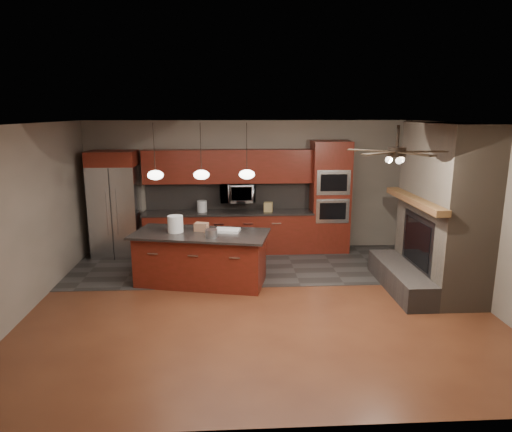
{
  "coord_description": "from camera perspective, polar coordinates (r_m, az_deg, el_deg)",
  "views": [
    {
      "loc": [
        -0.42,
        -6.8,
        2.96
      ],
      "look_at": [
        -0.0,
        0.6,
        1.27
      ],
      "focal_mm": 32.0,
      "sensor_mm": 36.0,
      "label": 1
    }
  ],
  "objects": [
    {
      "name": "ground",
      "position": [
        7.43,
        0.3,
        -10.66
      ],
      "size": [
        7.0,
        7.0,
        0.0
      ],
      "primitive_type": "plane",
      "color": "brown",
      "rests_on": "ground"
    },
    {
      "name": "ceiling",
      "position": [
        6.82,
        0.33,
        11.46
      ],
      "size": [
        7.0,
        6.0,
        0.02
      ],
      "primitive_type": "cube",
      "color": "white",
      "rests_on": "back_wall"
    },
    {
      "name": "back_wall",
      "position": [
        9.93,
        -0.76,
        3.79
      ],
      "size": [
        7.0,
        0.02,
        2.8
      ],
      "primitive_type": "cube",
      "color": "gray",
      "rests_on": "ground"
    },
    {
      "name": "right_wall",
      "position": [
        8.01,
        26.19,
        0.24
      ],
      "size": [
        0.02,
        6.0,
        2.8
      ],
      "primitive_type": "cube",
      "color": "gray",
      "rests_on": "ground"
    },
    {
      "name": "left_wall",
      "position": [
        7.63,
        -26.94,
        -0.41
      ],
      "size": [
        0.02,
        6.0,
        2.8
      ],
      "primitive_type": "cube",
      "color": "gray",
      "rests_on": "ground"
    },
    {
      "name": "slate_tile_patch",
      "position": [
        9.11,
        -0.4,
        -6.12
      ],
      "size": [
        7.0,
        2.4,
        0.01
      ],
      "primitive_type": "cube",
      "color": "#34312F",
      "rests_on": "ground"
    },
    {
      "name": "fireplace_column",
      "position": [
        8.16,
        21.94,
        0.12
      ],
      "size": [
        1.3,
        2.1,
        2.8
      ],
      "color": "brown",
      "rests_on": "ground"
    },
    {
      "name": "back_cabinetry",
      "position": [
        9.77,
        -3.47,
        0.59
      ],
      "size": [
        3.59,
        0.64,
        2.2
      ],
      "color": "maroon",
      "rests_on": "ground"
    },
    {
      "name": "oven_tower",
      "position": [
        9.89,
        9.22,
        2.35
      ],
      "size": [
        0.8,
        0.63,
        2.38
      ],
      "color": "maroon",
      "rests_on": "ground"
    },
    {
      "name": "microwave",
      "position": [
        9.7,
        -2.32,
        2.95
      ],
      "size": [
        0.73,
        0.41,
        0.5
      ],
      "primitive_type": "imported",
      "color": "silver",
      "rests_on": "back_cabinetry"
    },
    {
      "name": "refrigerator",
      "position": [
        9.9,
        -17.19,
        1.41
      ],
      "size": [
        0.95,
        0.75,
        2.2
      ],
      "color": "silver",
      "rests_on": "ground"
    },
    {
      "name": "kitchen_island",
      "position": [
        8.11,
        -6.88,
        -5.21
      ],
      "size": [
        2.5,
        1.54,
        0.92
      ],
      "rotation": [
        0.0,
        0.0,
        -0.22
      ],
      "color": "maroon",
      "rests_on": "ground"
    },
    {
      "name": "white_bucket",
      "position": [
        8.06,
        -10.04,
        -0.99
      ],
      "size": [
        0.38,
        0.38,
        0.29
      ],
      "primitive_type": "cylinder",
      "rotation": [
        0.0,
        0.0,
        -0.63
      ],
      "color": "white",
      "rests_on": "kitchen_island"
    },
    {
      "name": "paint_can",
      "position": [
        7.66,
        -5.59,
        -2.16
      ],
      "size": [
        0.29,
        0.29,
        0.14
      ],
      "primitive_type": "cylinder",
      "rotation": [
        0.0,
        0.0,
        -0.61
      ],
      "color": "#A9AAAE",
      "rests_on": "kitchen_island"
    },
    {
      "name": "paint_tray",
      "position": [
        8.01,
        -3.61,
        -1.8
      ],
      "size": [
        0.48,
        0.38,
        0.04
      ],
      "primitive_type": "cube",
      "rotation": [
        0.0,
        0.0,
        -0.21
      ],
      "color": "white",
      "rests_on": "kitchen_island"
    },
    {
      "name": "cardboard_box",
      "position": [
        8.09,
        -6.83,
        -1.36
      ],
      "size": [
        0.27,
        0.23,
        0.15
      ],
      "primitive_type": "cube",
      "rotation": [
        0.0,
        0.0,
        -0.31
      ],
      "color": "#8F6349",
      "rests_on": "kitchen_island"
    },
    {
      "name": "counter_bucket",
      "position": [
        9.72,
        -6.76,
        1.21
      ],
      "size": [
        0.27,
        0.27,
        0.24
      ],
      "primitive_type": "cylinder",
      "rotation": [
        0.0,
        0.0,
        0.34
      ],
      "color": "silver",
      "rests_on": "back_cabinetry"
    },
    {
      "name": "counter_box",
      "position": [
        9.69,
        1.55,
        1.14
      ],
      "size": [
        0.2,
        0.17,
        0.2
      ],
      "primitive_type": "cube",
      "rotation": [
        0.0,
        0.0,
        -0.2
      ],
      "color": "#A48B54",
      "rests_on": "back_cabinetry"
    },
    {
      "name": "pendant_left",
      "position": [
        7.67,
        -12.47,
        5.05
      ],
      "size": [
        0.26,
        0.26,
        0.92
      ],
      "color": "black",
      "rests_on": "ceiling"
    },
    {
      "name": "pendant_center",
      "position": [
        7.58,
        -6.84,
        5.18
      ],
      "size": [
        0.26,
        0.26,
        0.92
      ],
      "color": "black",
      "rests_on": "ceiling"
    },
    {
      "name": "pendant_right",
      "position": [
        7.57,
        -1.14,
        5.26
      ],
      "size": [
        0.26,
        0.26,
        0.92
      ],
      "color": "black",
      "rests_on": "ceiling"
    },
    {
      "name": "ceiling_fan",
      "position": [
        6.42,
        17.2,
        7.75
      ],
      "size": [
        1.27,
        1.33,
        0.41
      ],
      "color": "black",
      "rests_on": "ceiling"
    }
  ]
}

